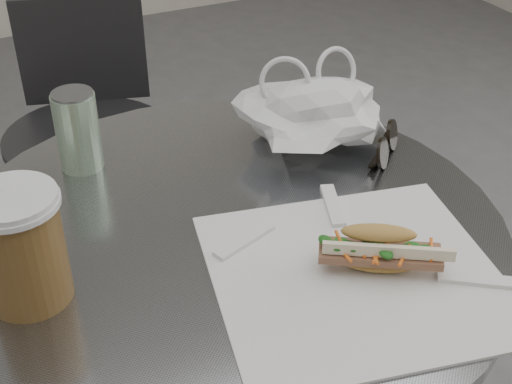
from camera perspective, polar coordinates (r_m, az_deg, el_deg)
name	(u,v)px	position (r m, az deg, el deg)	size (l,w,h in m)	color
cafe_table	(230,367)	(1.14, -2.13, -13.83)	(0.76, 0.76, 0.74)	slate
chair_far	(95,175)	(1.86, -12.78, 1.34)	(0.41, 0.44, 0.75)	#302F32
sandwich_paper	(355,275)	(0.89, 7.93, -6.56)	(0.35, 0.33, 0.00)	white
banh_mi	(379,249)	(0.88, 9.81, -4.55)	(0.19, 0.16, 0.06)	tan
iced_coffee	(21,246)	(0.85, -18.28, -4.10)	(0.11, 0.11, 0.31)	brown
sunglasses	(385,146)	(1.12, 10.31, 3.64)	(0.10, 0.09, 0.05)	black
plastic_bag	(316,116)	(1.11, 4.79, 6.06)	(0.22, 0.17, 0.11)	silver
drink_can	(78,131)	(1.09, -14.09, 4.79)	(0.06, 0.06, 0.12)	#528E55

